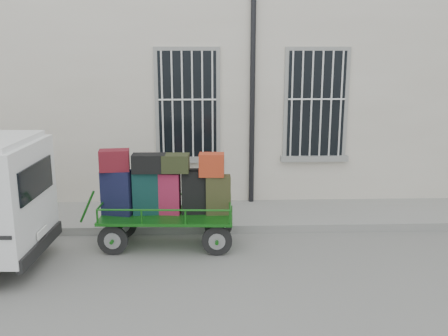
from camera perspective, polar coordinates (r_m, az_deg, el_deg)
name	(u,v)px	position (r m, az deg, el deg)	size (l,w,h in m)	color
ground	(208,264)	(8.18, -1.79, -10.89)	(80.00, 80.00, 0.00)	slate
building	(206,65)	(12.97, -2.05, 11.70)	(24.00, 5.15, 6.00)	beige
sidewalk	(208,216)	(10.20, -1.88, -5.45)	(24.00, 1.70, 0.15)	gray
luggage_cart	(164,194)	(8.64, -6.90, -2.98)	(2.69, 1.14, 1.72)	black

